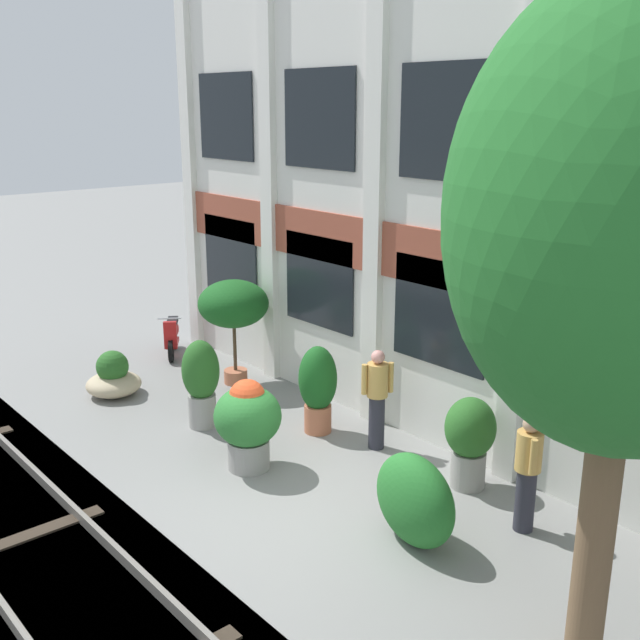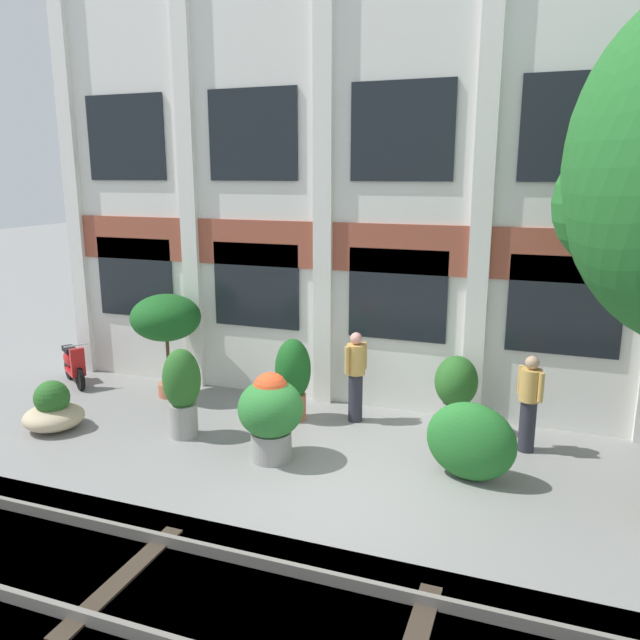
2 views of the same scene
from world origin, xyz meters
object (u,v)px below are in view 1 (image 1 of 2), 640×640
(potted_plant_fluted_column, at_px, (248,419))
(resident_watching_tracks, at_px, (377,396))
(potted_plant_glazed_jar, at_px, (470,437))
(scooter_near_curb, at_px, (172,335))
(broadleaf_tree, at_px, (631,229))
(potted_plant_wide_bowl, at_px, (113,378))
(potted_plant_stone_basin, at_px, (318,386))
(potted_plant_ribbed_drum, at_px, (201,379))
(resident_by_doorway, at_px, (528,470))
(potted_plant_tall_urn, at_px, (233,306))
(topiary_hedge, at_px, (415,500))

(potted_plant_fluted_column, bearing_deg, resident_watching_tracks, 68.39)
(potted_plant_glazed_jar, distance_m, scooter_near_curb, 8.13)
(broadleaf_tree, height_order, potted_plant_wide_bowl, broadleaf_tree)
(potted_plant_wide_bowl, bearing_deg, potted_plant_stone_basin, 26.33)
(potted_plant_glazed_jar, bearing_deg, potted_plant_ribbed_drum, -157.63)
(resident_by_doorway, distance_m, resident_watching_tracks, 3.01)
(potted_plant_stone_basin, bearing_deg, potted_plant_ribbed_drum, -137.04)
(broadleaf_tree, bearing_deg, potted_plant_tall_urn, 168.57)
(resident_watching_tracks, bearing_deg, potted_plant_glazed_jar, 32.11)
(potted_plant_ribbed_drum, distance_m, resident_by_doorway, 5.76)
(potted_plant_ribbed_drum, bearing_deg, potted_plant_glazed_jar, 22.37)
(potted_plant_tall_urn, distance_m, potted_plant_ribbed_drum, 2.25)
(resident_watching_tracks, bearing_deg, potted_plant_tall_urn, -150.64)
(scooter_near_curb, xyz_separation_m, resident_watching_tracks, (6.34, 0.09, 0.46))
(potted_plant_stone_basin, height_order, potted_plant_fluted_column, potted_plant_stone_basin)
(potted_plant_stone_basin, bearing_deg, potted_plant_wide_bowl, -153.67)
(potted_plant_fluted_column, relative_size, potted_plant_glazed_jar, 1.04)
(potted_plant_stone_basin, bearing_deg, broadleaf_tree, -14.35)
(broadleaf_tree, xyz_separation_m, scooter_near_curb, (-11.12, 1.72, -3.95))
(topiary_hedge, bearing_deg, scooter_near_curb, 170.26)
(topiary_hedge, bearing_deg, resident_by_doorway, 60.11)
(potted_plant_tall_urn, relative_size, potted_plant_fluted_column, 1.46)
(scooter_near_curb, height_order, topiary_hedge, topiary_hedge)
(potted_plant_ribbed_drum, bearing_deg, topiary_hedge, 1.37)
(broadleaf_tree, height_order, potted_plant_fluted_column, broadleaf_tree)
(potted_plant_tall_urn, relative_size, potted_plant_wide_bowl, 2.01)
(potted_plant_tall_urn, height_order, resident_watching_tracks, potted_plant_tall_urn)
(broadleaf_tree, height_order, potted_plant_stone_basin, broadleaf_tree)
(potted_plant_glazed_jar, bearing_deg, resident_watching_tracks, -176.48)
(potted_plant_fluted_column, distance_m, topiary_hedge, 3.07)
(broadleaf_tree, bearing_deg, potted_plant_wide_bowl, -177.72)
(potted_plant_tall_urn, bearing_deg, resident_watching_tracks, 0.77)
(broadleaf_tree, bearing_deg, resident_watching_tracks, 159.21)
(broadleaf_tree, xyz_separation_m, potted_plant_wide_bowl, (-9.71, -0.39, -4.05))
(potted_plant_tall_urn, distance_m, potted_plant_wide_bowl, 2.68)
(potted_plant_glazed_jar, relative_size, scooter_near_curb, 1.17)
(broadleaf_tree, bearing_deg, potted_plant_fluted_column, -178.30)
(broadleaf_tree, height_order, topiary_hedge, broadleaf_tree)
(potted_plant_ribbed_drum, bearing_deg, potted_plant_wide_bowl, -167.55)
(scooter_near_curb, distance_m, topiary_hedge, 8.71)
(broadleaf_tree, xyz_separation_m, potted_plant_glazed_jar, (-3.00, 1.93, -3.60))
(broadleaf_tree, xyz_separation_m, resident_by_doorway, (-1.78, 1.56, -3.52))
(potted_plant_stone_basin, bearing_deg, potted_plant_tall_urn, 174.80)
(potted_plant_wide_bowl, bearing_deg, potted_plant_tall_urn, 65.34)
(scooter_near_curb, bearing_deg, potted_plant_tall_urn, 35.74)
(broadleaf_tree, relative_size, resident_watching_tracks, 3.96)
(scooter_near_curb, bearing_deg, potted_plant_glazed_jar, 36.17)
(resident_by_doorway, xyz_separation_m, topiary_hedge, (-0.75, -1.31, -0.27))
(topiary_hedge, bearing_deg, broadleaf_tree, -5.58)
(broadleaf_tree, height_order, potted_plant_tall_urn, broadleaf_tree)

